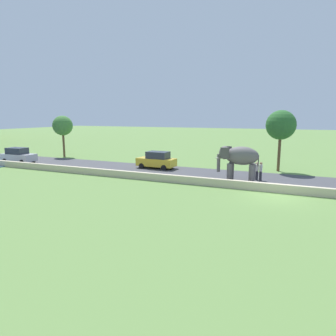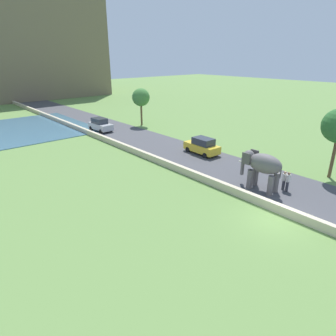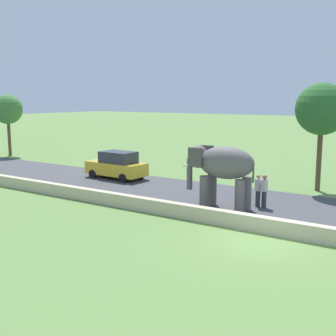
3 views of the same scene
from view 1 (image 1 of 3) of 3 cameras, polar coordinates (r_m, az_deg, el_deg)
ground_plane at (r=22.14m, az=19.51°, el=-5.05°), size 220.00×220.00×0.00m
road_surface at (r=34.43m, az=-14.98°, el=0.41°), size 7.00×120.00×0.06m
barrier_wall at (r=30.24m, az=-16.54°, el=-0.39°), size 0.40×110.00×0.63m
elephant at (r=25.48m, az=13.17°, el=1.83°), size 1.51×3.49×2.99m
person_beside_elephant at (r=26.69m, az=16.37°, el=-0.49°), size 0.36×0.22×1.63m
person_trailing at (r=26.67m, az=17.02°, el=-0.53°), size 0.36×0.22×1.63m
car_yellow at (r=31.47m, az=-2.13°, el=1.48°), size 1.93×4.07×1.80m
car_silver at (r=39.16m, az=-26.29°, el=2.11°), size 1.94×4.07×1.80m
tree_near at (r=42.84m, az=-19.17°, el=7.49°), size 2.60×2.60×5.45m
tree_mid at (r=31.67m, az=20.43°, el=7.53°), size 2.87×2.87×6.00m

